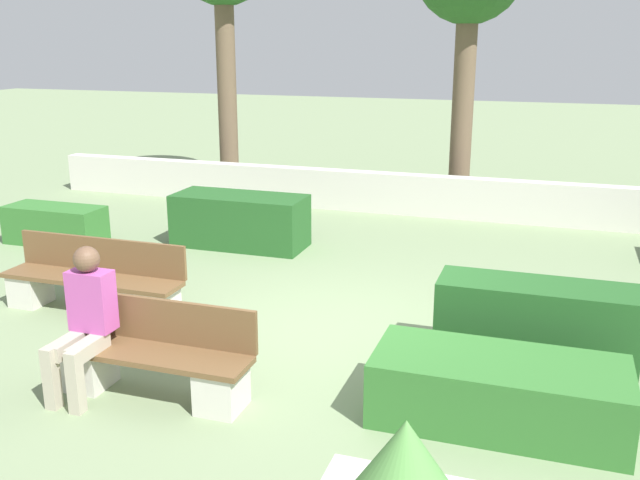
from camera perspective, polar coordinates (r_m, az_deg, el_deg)
name	(u,v)px	position (r m, az deg, el deg)	size (l,w,h in m)	color
ground_plane	(335,337)	(7.58, 1.23, -7.77)	(60.00, 60.00, 0.00)	gray
perimeter_wall	(430,196)	(12.70, 8.81, 3.52)	(14.89, 0.30, 0.72)	beige
bench_front	(155,362)	(6.47, -13.06, -9.51)	(1.78, 0.48, 0.82)	brown
bench_left_side	(94,284)	(8.56, -17.64, -3.37)	(2.18, 0.49, 0.82)	brown
person_seated_man	(84,315)	(6.52, -18.35, -5.75)	(0.38, 0.64, 1.32)	#B2A893
hedge_block_near_left	(240,221)	(10.77, -6.42, 1.55)	(1.99, 0.82, 0.78)	#235623
hedge_block_mid_left	(498,392)	(6.08, 14.08, -11.68)	(2.02, 0.90, 0.55)	#33702D
hedge_block_mid_right	(535,327)	(7.04, 16.79, -6.65)	(1.82, 0.62, 0.85)	#235623
hedge_block_far_left	(55,225)	(11.58, -20.41, 1.14)	(1.52, 0.61, 0.58)	#33702D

